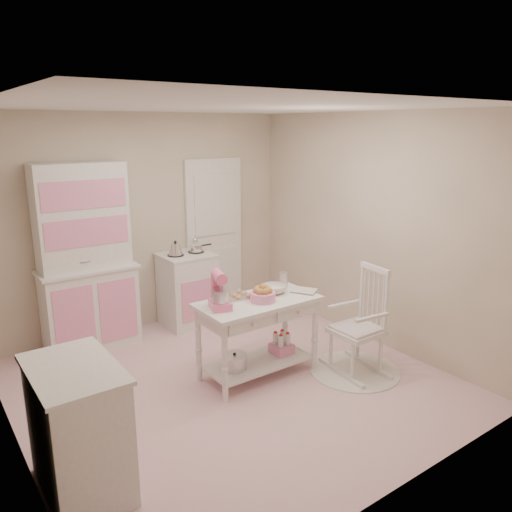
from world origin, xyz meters
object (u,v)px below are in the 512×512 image
(hutch, at_px, (86,258))
(work_table, at_px, (258,338))
(bread_basket, at_px, (263,297))
(base_cabinet, at_px, (79,429))
(stand_mixer, at_px, (220,291))
(rocking_chair, at_px, (357,321))
(stove, at_px, (187,289))

(hutch, relative_size, work_table, 1.73)
(hutch, xyz_separation_m, bread_basket, (1.14, -1.72, -0.19))
(base_cabinet, bearing_deg, stand_mixer, 22.69)
(hutch, distance_m, base_cabinet, 2.49)
(hutch, height_order, base_cabinet, hutch)
(hutch, bearing_deg, rocking_chair, -47.88)
(stove, distance_m, bread_basket, 1.71)
(stove, bearing_deg, base_cabinet, -132.07)
(base_cabinet, bearing_deg, work_table, 17.60)
(stove, bearing_deg, rocking_chair, -70.06)
(base_cabinet, xyz_separation_m, bread_basket, (1.96, 0.56, 0.39))
(stove, xyz_separation_m, work_table, (-0.08, -1.62, -0.06))
(stand_mixer, height_order, bread_basket, stand_mixer)
(base_cabinet, bearing_deg, rocking_chair, 2.02)
(stove, distance_m, base_cabinet, 3.01)
(base_cabinet, height_order, stand_mixer, stand_mixer)
(bread_basket, bearing_deg, hutch, 123.66)
(base_cabinet, height_order, rocking_chair, rocking_chair)
(base_cabinet, distance_m, work_table, 2.03)
(rocking_chair, xyz_separation_m, work_table, (-0.85, 0.52, -0.15))
(stove, xyz_separation_m, base_cabinet, (-2.01, -2.23, 0.00))
(hutch, height_order, rocking_chair, hutch)
(rocking_chair, relative_size, stand_mixer, 3.24)
(base_cabinet, xyz_separation_m, stand_mixer, (1.52, 0.63, 0.51))
(hutch, relative_size, rocking_chair, 1.89)
(rocking_chair, distance_m, work_table, 1.01)
(base_cabinet, relative_size, work_table, 0.77)
(stove, bearing_deg, stand_mixer, -107.26)
(rocking_chair, xyz_separation_m, bread_basket, (-0.83, 0.47, 0.30))
(base_cabinet, xyz_separation_m, work_table, (1.94, 0.61, -0.06))
(stove, relative_size, base_cabinet, 1.00)
(base_cabinet, distance_m, stand_mixer, 1.72)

